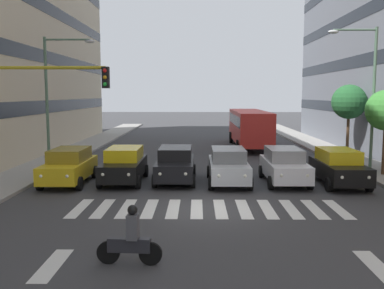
% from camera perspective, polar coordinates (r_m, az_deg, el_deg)
% --- Properties ---
extents(ground_plane, '(180.00, 180.00, 0.00)m').
position_cam_1_polar(ground_plane, '(16.57, 2.21, -8.53)').
color(ground_plane, '#38383A').
extents(crosswalk_markings, '(10.35, 2.80, 0.01)m').
position_cam_1_polar(crosswalk_markings, '(16.57, 2.21, -8.52)').
color(crosswalk_markings, silver).
rests_on(crosswalk_markings, ground_plane).
extents(lane_arrow_0, '(0.50, 2.20, 0.01)m').
position_cam_1_polar(lane_arrow_0, '(12.24, 23.44, -14.69)').
color(lane_arrow_0, silver).
rests_on(lane_arrow_0, ground_plane).
extents(lane_arrow_1, '(0.50, 2.20, 0.01)m').
position_cam_1_polar(lane_arrow_1, '(11.95, -18.12, -14.99)').
color(lane_arrow_1, silver).
rests_on(lane_arrow_1, ground_plane).
extents(car_0, '(2.02, 4.44, 1.72)m').
position_cam_1_polar(car_0, '(21.80, 18.93, -2.82)').
color(car_0, black).
rests_on(car_0, ground_plane).
extents(car_1, '(2.02, 4.44, 1.72)m').
position_cam_1_polar(car_1, '(21.53, 12.18, -2.72)').
color(car_1, silver).
rests_on(car_1, ground_plane).
extents(car_2, '(2.02, 4.44, 1.72)m').
position_cam_1_polar(car_2, '(21.03, 4.85, -2.82)').
color(car_2, '#B2B7BC').
rests_on(car_2, ground_plane).
extents(car_3, '(2.02, 4.44, 1.72)m').
position_cam_1_polar(car_3, '(21.44, -2.23, -2.61)').
color(car_3, black).
rests_on(car_3, ground_plane).
extents(car_4, '(2.02, 4.44, 1.72)m').
position_cam_1_polar(car_4, '(21.54, -9.02, -2.65)').
color(car_4, black).
rests_on(car_4, ground_plane).
extents(car_5, '(2.02, 4.44, 1.72)m').
position_cam_1_polar(car_5, '(21.76, -16.05, -2.74)').
color(car_5, gold).
rests_on(car_5, ground_plane).
extents(bus_behind_traffic, '(2.78, 10.50, 3.00)m').
position_cam_1_polar(bus_behind_traffic, '(35.55, 7.64, 2.62)').
color(bus_behind_traffic, red).
rests_on(bus_behind_traffic, ground_plane).
extents(motorcycle_with_rider, '(1.70, 0.38, 1.57)m').
position_cam_1_polar(motorcycle_with_rider, '(11.32, -8.20, -12.49)').
color(motorcycle_with_rider, black).
rests_on(motorcycle_with_rider, ground_plane).
extents(traffic_light_gantry, '(4.39, 0.36, 5.50)m').
position_cam_1_polar(traffic_light_gantry, '(16.67, -21.23, 4.01)').
color(traffic_light_gantry, '#AD991E').
rests_on(traffic_light_gantry, ground_plane).
extents(street_lamp_left, '(2.61, 0.28, 7.69)m').
position_cam_1_polar(street_lamp_left, '(24.61, 22.24, 7.20)').
color(street_lamp_left, '#4C6B56').
rests_on(street_lamp_left, sidewalk_left).
extents(street_lamp_right, '(2.87, 0.28, 7.36)m').
position_cam_1_polar(street_lamp_right, '(25.36, -17.85, 7.01)').
color(street_lamp_right, '#4C6B56').
rests_on(street_lamp_right, sidewalk_right).
extents(street_tree_2, '(2.36, 2.36, 4.87)m').
position_cam_1_polar(street_tree_2, '(31.33, 20.18, 5.32)').
color(street_tree_2, '#513823').
rests_on(street_tree_2, sidewalk_left).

